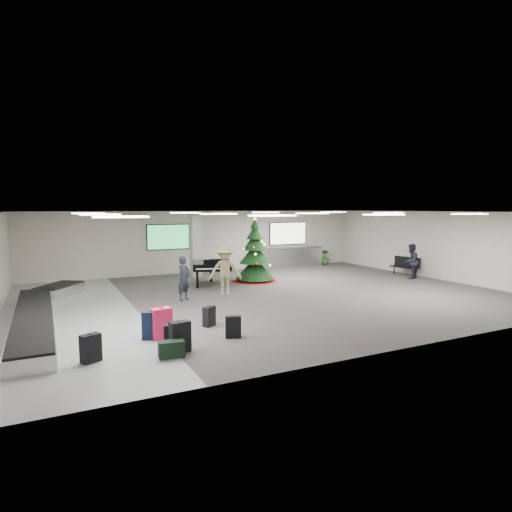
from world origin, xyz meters
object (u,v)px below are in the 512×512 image
service_counter (290,257)px  christmas_tree (255,259)px  traveler_a (184,278)px  potted_plant_left (256,263)px  potted_plant_right (325,257)px  traveler_b (225,271)px  grand_piano (212,266)px  baggage_carousel (40,312)px  traveler_bench (411,261)px  pink_suitcase (161,323)px  bench (406,265)px

service_counter → christmas_tree: size_ratio=1.34×
traveler_a → christmas_tree: bearing=-1.3°
traveler_a → potted_plant_left: (5.67, 5.57, -0.38)m
potted_plant_right → traveler_b: bearing=-146.8°
service_counter → grand_piano: grand_piano is taller
baggage_carousel → service_counter: size_ratio=2.40×
traveler_bench → potted_plant_right: traveler_bench is taller
christmas_tree → potted_plant_left: (1.53, 3.00, -0.60)m
pink_suitcase → traveler_b: size_ratio=0.43×
pink_suitcase → christmas_tree: bearing=37.2°
service_counter → potted_plant_right: size_ratio=4.50×
pink_suitcase → potted_plant_left: bearing=41.1°
service_counter → potted_plant_left: (-2.47, -0.50, -0.12)m
christmas_tree → traveler_a: size_ratio=1.87×
service_counter → potted_plant_right: service_counter is taller
christmas_tree → grand_piano: christmas_tree is taller
bench → potted_plant_right: (-1.30, 5.08, -0.07)m
baggage_carousel → potted_plant_right: (15.13, 6.56, 0.24)m
traveler_bench → potted_plant_right: bearing=-110.9°
bench → service_counter: bearing=113.2°
christmas_tree → potted_plant_left: size_ratio=3.51×
grand_piano → traveler_a: size_ratio=1.54×
service_counter → pink_suitcase: (-10.03, -10.29, -0.15)m
traveler_bench → christmas_tree: bearing=-48.3°
christmas_tree → potted_plant_right: 7.14m
baggage_carousel → traveler_b: 6.48m
christmas_tree → potted_plant_left: bearing=63.0°
grand_piano → traveler_a: 3.25m
traveler_bench → grand_piano: bearing=-43.5°
potted_plant_left → potted_plant_right: 4.78m
christmas_tree → baggage_carousel: bearing=-159.9°
grand_piano → baggage_carousel: bearing=-136.6°
grand_piano → potted_plant_left: bearing=57.5°
bench → grand_piano: bearing=158.7°
christmas_tree → traveler_b: 3.44m
christmas_tree → traveler_bench: size_ratio=1.81×
service_counter → pink_suitcase: 14.37m
baggage_carousel → traveler_a: size_ratio=6.02×
pink_suitcase → potted_plant_right: (12.32, 10.12, 0.05)m
pink_suitcase → potted_plant_right: potted_plant_right is taller
pink_suitcase → christmas_tree: 9.10m
service_counter → traveler_b: traveler_b is taller
traveler_bench → potted_plant_left: traveler_bench is taller
baggage_carousel → grand_piano: grand_piano is taller
baggage_carousel → bench: bench is taller
baggage_carousel → grand_piano: bearing=25.5°
bench → potted_plant_right: 5.25m
service_counter → traveler_bench: 6.86m
traveler_a → traveler_bench: bearing=-33.7°
pink_suitcase → traveler_a: traveler_a is taller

